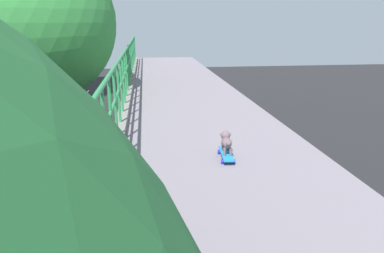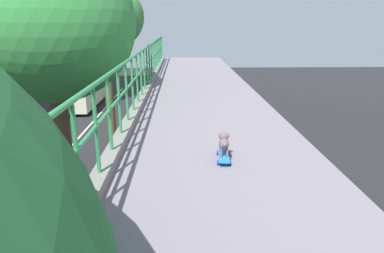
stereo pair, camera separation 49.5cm
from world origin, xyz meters
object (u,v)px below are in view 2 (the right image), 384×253
(car_blue_sixth, at_px, (11,161))
(toy_skateboard, at_px, (224,155))
(car_green_fifth, at_px, (52,194))
(city_bus, at_px, (86,85))
(small_dog, at_px, (224,142))

(car_blue_sixth, bearing_deg, toy_skateboard, -53.39)
(car_green_fifth, distance_m, city_bus, 20.45)
(car_green_fifth, distance_m, small_dog, 12.34)
(car_green_fifth, distance_m, car_blue_sixth, 5.12)
(car_green_fifth, xyz_separation_m, city_bus, (-3.67, 20.08, 1.19))
(car_green_fifth, height_order, small_dog, small_dog)
(car_blue_sixth, relative_size, small_dog, 10.94)
(car_green_fifth, xyz_separation_m, small_dog, (6.15, -9.16, 5.52))
(city_bus, bearing_deg, car_green_fifth, -79.64)
(car_green_fifth, relative_size, city_bus, 0.38)
(car_blue_sixth, distance_m, small_dog, 17.02)
(car_green_fifth, height_order, car_blue_sixth, car_blue_sixth)
(city_bus, xyz_separation_m, toy_skateboard, (9.82, -29.27, 4.14))
(city_bus, bearing_deg, toy_skateboard, -71.45)
(toy_skateboard, distance_m, small_dog, 0.19)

